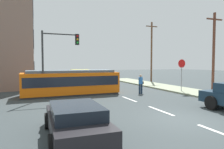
{
  "coord_description": "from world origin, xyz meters",
  "views": [
    {
      "loc": [
        -6.56,
        -7.48,
        2.64
      ],
      "look_at": [
        -0.38,
        8.51,
        1.71
      ],
      "focal_mm": 32.56,
      "sensor_mm": 36.0,
      "label": 1
    }
  ],
  "objects": [
    {
      "name": "city_bus",
      "position": [
        -0.54,
        17.99,
        1.05
      ],
      "size": [
        2.64,
        5.85,
        1.83
      ],
      "color": "gold",
      "rests_on": "ground"
    },
    {
      "name": "traffic_light_mast",
      "position": [
        -4.84,
        8.41,
        3.55
      ],
      "size": [
        2.8,
        0.33,
        5.07
      ],
      "color": "#333333",
      "rests_on": "ground"
    },
    {
      "name": "stop_sign",
      "position": [
        6.02,
        7.47,
        2.19
      ],
      "size": [
        0.76,
        0.07,
        2.88
      ],
      "color": "gray",
      "rests_on": "sidewalk_curb_right"
    },
    {
      "name": "pedestrian_crossing",
      "position": [
        2.15,
        8.11,
        0.94
      ],
      "size": [
        0.51,
        0.36,
        1.67
      ],
      "color": "#1B2E44",
      "rests_on": "ground"
    },
    {
      "name": "sidewalk_curb_right",
      "position": [
        6.8,
        6.0,
        0.07
      ],
      "size": [
        3.2,
        36.0,
        0.14
      ],
      "primitive_type": "cube",
      "color": "#939D7E",
      "rests_on": "ground"
    },
    {
      "name": "lane_stripe_0",
      "position": [
        0.0,
        -2.0,
        0.01
      ],
      "size": [
        0.16,
        2.4,
        0.01
      ],
      "primitive_type": "cube",
      "color": "silver",
      "rests_on": "ground"
    },
    {
      "name": "parked_sedan_near",
      "position": [
        -5.2,
        -0.33,
        0.62
      ],
      "size": [
        2.05,
        4.41,
        1.19
      ],
      "color": "black",
      "rests_on": "ground"
    },
    {
      "name": "streetcar_tram",
      "position": [
        -3.65,
        9.66,
        1.08
      ],
      "size": [
        7.96,
        2.79,
        2.08
      ],
      "color": "orange",
      "rests_on": "ground"
    },
    {
      "name": "lane_stripe_1",
      "position": [
        0.0,
        2.0,
        0.01
      ],
      "size": [
        0.16,
        2.4,
        0.01
      ],
      "primitive_type": "cube",
      "color": "silver",
      "rests_on": "ground"
    },
    {
      "name": "ground_plane",
      "position": [
        0.0,
        10.0,
        0.0
      ],
      "size": [
        120.0,
        120.0,
        0.0
      ],
      "primitive_type": "plane",
      "color": "#374041"
    },
    {
      "name": "lane_stripe_2",
      "position": [
        0.0,
        6.0,
        0.01
      ],
      "size": [
        0.16,
        2.4,
        0.01
      ],
      "primitive_type": "cube",
      "color": "silver",
      "rests_on": "ground"
    },
    {
      "name": "lane_stripe_3",
      "position": [
        0.0,
        15.66,
        0.01
      ],
      "size": [
        0.16,
        2.4,
        0.01
      ],
      "primitive_type": "cube",
      "color": "silver",
      "rests_on": "ground"
    },
    {
      "name": "utility_pole_near",
      "position": [
        8.96,
        6.66,
        3.82
      ],
      "size": [
        1.8,
        0.24,
        7.29
      ],
      "color": "brown",
      "rests_on": "ground"
    },
    {
      "name": "utility_pole_mid",
      "position": [
        9.28,
        17.76,
        4.45
      ],
      "size": [
        1.8,
        0.24,
        8.53
      ],
      "color": "brown",
      "rests_on": "ground"
    },
    {
      "name": "lane_stripe_4",
      "position": [
        0.0,
        21.66,
        0.01
      ],
      "size": [
        0.16,
        2.4,
        0.01
      ],
      "primitive_type": "cube",
      "color": "silver",
      "rests_on": "ground"
    }
  ]
}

